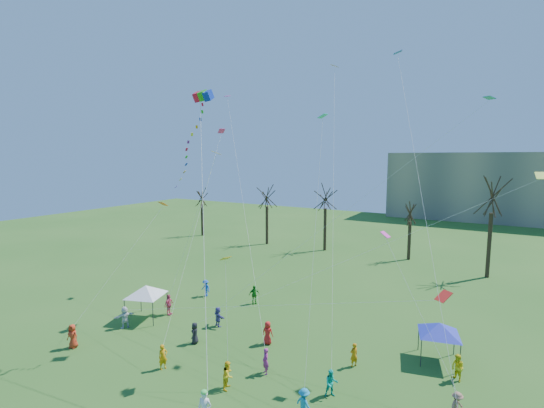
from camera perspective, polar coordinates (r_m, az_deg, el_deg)
The scene contains 8 objects.
ground at distance 24.43m, azimuth -9.53°, elevation -27.74°, with size 160.00×160.00×0.00m, color #2A5C1D.
distant_building at distance 97.96m, azimuth 35.23°, elevation 1.98°, with size 60.00×14.00×15.00m, color gray.
bare_tree_row at distance 52.15m, azimuth 21.64°, elevation -0.83°, with size 71.19×9.48×11.86m.
big_box_kite at distance 28.43m, azimuth -11.93°, elevation 8.27°, with size 4.48×5.07×19.29m.
canopy_tent_white at distance 35.14m, azimuth -18.45°, elevation -12.25°, with size 3.75×3.75×2.97m.
canopy_tent_blue at distance 29.44m, azimuth 23.87°, elevation -16.77°, with size 3.55×3.55×2.73m.
festival_crowd at distance 29.13m, azimuth -4.71°, elevation -19.60°, with size 26.81×14.69×1.86m.
small_kites_aloft at distance 28.76m, azimuth 5.83°, elevation 5.53°, with size 28.91×19.51×34.42m.
Camera 1 is at (12.99, -15.34, 13.88)m, focal length 25.00 mm.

